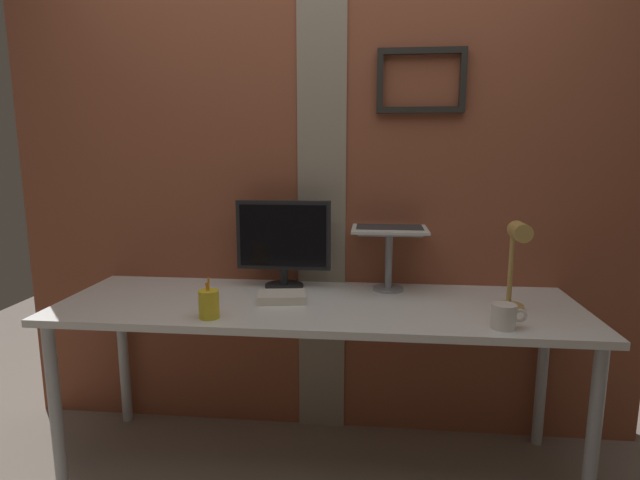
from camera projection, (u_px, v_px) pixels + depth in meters
ground_plane at (313, 475)px, 2.21m from camera, size 6.00×6.00×0.00m
brick_wall_back at (324, 161)px, 2.44m from camera, size 3.05×0.16×2.69m
desk at (318, 318)px, 2.16m from camera, size 2.19×0.69×0.76m
monitor at (284, 239)px, 2.34m from camera, size 0.44×0.18×0.41m
laptop_stand at (389, 251)px, 2.30m from camera, size 0.28×0.22×0.28m
laptop at (389, 217)px, 2.34m from camera, size 0.34×0.29×0.22m
desk_lamp at (515, 256)px, 1.97m from camera, size 0.12×0.20×0.37m
pen_cup at (209, 304)px, 1.94m from camera, size 0.08×0.08×0.16m
coffee_mug at (504, 316)px, 1.83m from camera, size 0.13×0.09×0.09m
paper_clutter_stack at (282, 297)px, 2.16m from camera, size 0.22×0.17×0.04m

